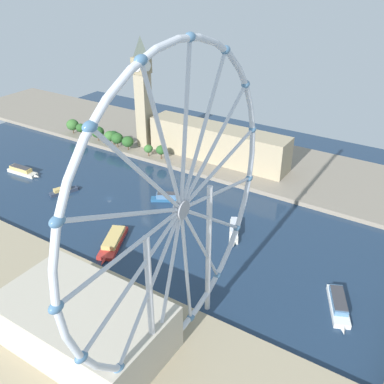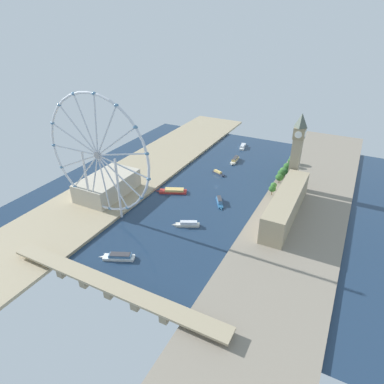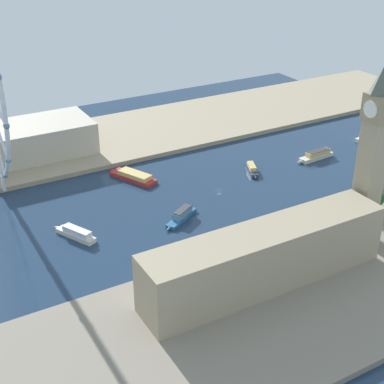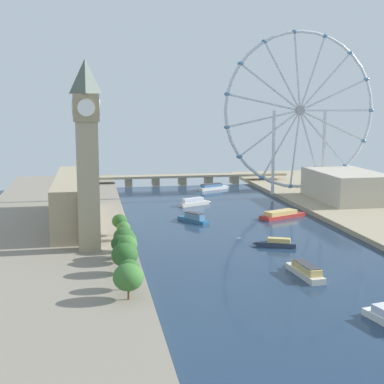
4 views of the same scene
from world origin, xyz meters
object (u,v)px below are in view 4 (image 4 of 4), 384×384
(riverside_hall, at_px, (346,186))
(tour_boat_4, at_px, (193,218))
(tour_boat_5, at_px, (276,243))
(parliament_block, at_px, (75,200))
(tour_boat_0, at_px, (305,270))
(tour_boat_3, at_px, (282,215))
(clock_tower, at_px, (87,152))
(tour_boat_2, at_px, (213,187))
(ferris_wheel, at_px, (300,111))
(river_bridge, at_px, (182,177))
(tour_boat_1, at_px, (194,202))

(riverside_hall, relative_size, tour_boat_4, 2.73)
(tour_boat_5, bearing_deg, parliament_block, -9.45)
(tour_boat_0, distance_m, tour_boat_3, 123.90)
(parliament_block, height_order, tour_boat_3, parliament_block)
(clock_tower, height_order, tour_boat_4, clock_tower)
(tour_boat_0, height_order, tour_boat_4, tour_boat_4)
(clock_tower, bearing_deg, tour_boat_2, 62.11)
(riverside_hall, bearing_deg, ferris_wheel, 126.04)
(parliament_block, bearing_deg, tour_boat_3, 2.06)
(ferris_wheel, distance_m, tour_boat_4, 139.34)
(river_bridge, bearing_deg, tour_boat_2, -58.59)
(parliament_block, height_order, tour_boat_5, parliament_block)
(tour_boat_4, bearing_deg, ferris_wheel, -82.83)
(ferris_wheel, distance_m, river_bridge, 130.26)
(tour_boat_1, bearing_deg, riverside_hall, -33.00)
(tour_boat_1, height_order, tour_boat_5, tour_boat_1)
(ferris_wheel, xyz_separation_m, tour_boat_1, (-86.20, -20.24, -64.50))
(tour_boat_2, relative_size, tour_boat_5, 1.39)
(riverside_hall, bearing_deg, clock_tower, -148.89)
(ferris_wheel, relative_size, tour_boat_1, 4.66)
(river_bridge, distance_m, tour_boat_2, 40.44)
(clock_tower, relative_size, tour_boat_3, 2.48)
(ferris_wheel, relative_size, tour_boat_5, 5.58)
(tour_boat_1, xyz_separation_m, tour_boat_3, (47.67, -53.92, -0.27))
(clock_tower, distance_m, riverside_hall, 218.77)
(ferris_wheel, xyz_separation_m, tour_boat_2, (-56.83, 50.97, -64.58))
(tour_boat_1, distance_m, tour_boat_2, 77.03)
(tour_boat_1, bearing_deg, tour_boat_3, -74.78)
(tour_boat_2, relative_size, tour_boat_4, 1.19)
(clock_tower, height_order, tour_boat_1, clock_tower)
(tour_boat_0, xyz_separation_m, tour_boat_2, (13.77, 244.81, -0.16))
(parliament_block, height_order, river_bridge, parliament_block)
(parliament_block, bearing_deg, clock_tower, -82.81)
(river_bridge, relative_size, tour_boat_0, 6.26)
(parliament_block, distance_m, riverside_hall, 198.31)
(river_bridge, bearing_deg, tour_boat_0, -88.53)
(parliament_block, height_order, tour_boat_1, parliament_block)
(ferris_wheel, height_order, tour_boat_1, ferris_wheel)
(riverside_hall, relative_size, tour_boat_0, 2.31)
(tour_boat_0, bearing_deg, clock_tower, 57.25)
(parliament_block, relative_size, river_bridge, 0.60)
(clock_tower, height_order, tour_boat_2, clock_tower)
(tour_boat_0, height_order, tour_boat_2, tour_boat_0)
(clock_tower, relative_size, tour_boat_1, 3.37)
(ferris_wheel, xyz_separation_m, tour_boat_0, (-70.61, -193.84, -64.42))
(clock_tower, xyz_separation_m, tour_boat_4, (63.23, 68.56, -47.61))
(tour_boat_3, bearing_deg, ferris_wheel, 38.38)
(clock_tower, bearing_deg, ferris_wheel, 42.06)
(tour_boat_0, bearing_deg, parliament_block, 36.38)
(ferris_wheel, height_order, river_bridge, ferris_wheel)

